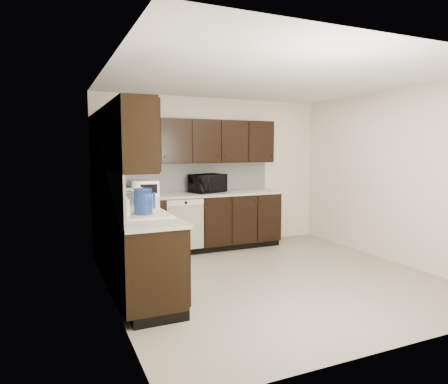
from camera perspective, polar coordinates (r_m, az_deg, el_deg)
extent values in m
plane|color=gray|center=(5.28, 6.96, -12.04)|extent=(4.00, 4.00, 0.00)
plane|color=white|center=(5.10, 7.34, 15.76)|extent=(4.00, 4.00, 0.00)
cube|color=beige|center=(6.82, -1.56, 2.82)|extent=(4.00, 0.02, 2.50)
cube|color=beige|center=(4.36, -16.00, 0.72)|extent=(0.02, 4.00, 2.50)
cube|color=beige|center=(6.31, 22.92, 2.07)|extent=(0.02, 4.00, 2.50)
cube|color=beige|center=(3.49, 24.35, -0.88)|extent=(4.00, 0.02, 2.50)
cube|color=black|center=(6.47, -4.64, -4.53)|extent=(3.00, 0.60, 0.90)
cube|color=black|center=(4.83, -12.67, -8.31)|extent=(0.60, 2.20, 0.90)
cube|color=black|center=(6.58, -4.69, -7.91)|extent=(3.00, 0.54, 0.10)
cube|color=black|center=(4.95, -12.21, -12.77)|extent=(0.54, 2.20, 0.10)
cube|color=#BCB5A4|center=(6.40, -4.67, -0.39)|extent=(3.03, 0.63, 0.04)
cube|color=#BCB5A4|center=(4.74, -12.80, -2.80)|extent=(0.63, 2.23, 0.04)
cube|color=silver|center=(6.64, -5.51, 2.10)|extent=(3.00, 0.02, 0.48)
cube|color=silver|center=(4.96, -16.81, 0.51)|extent=(0.02, 2.80, 0.48)
cube|color=black|center=(6.48, -5.14, 7.22)|extent=(3.00, 0.33, 0.70)
cube|color=black|center=(4.80, -14.95, 7.44)|extent=(0.33, 2.47, 0.70)
cube|color=beige|center=(6.12, -5.51, -4.66)|extent=(0.58, 0.02, 0.78)
cube|color=beige|center=(6.06, -5.53, -1.51)|extent=(0.58, 0.03, 0.08)
cylinder|color=black|center=(6.05, -5.48, -1.53)|extent=(0.04, 0.02, 0.04)
cube|color=beige|center=(4.45, -11.80, -3.03)|extent=(0.54, 0.82, 0.03)
cube|color=beige|center=(4.27, -11.20, -4.55)|extent=(0.42, 0.34, 0.16)
cube|color=beige|center=(4.66, -12.30, -3.69)|extent=(0.42, 0.34, 0.16)
cylinder|color=silver|center=(4.39, -14.64, -1.57)|extent=(0.03, 0.03, 0.26)
cylinder|color=silver|center=(4.39, -14.04, 0.02)|extent=(0.14, 0.02, 0.02)
cylinder|color=#B2B2B7|center=(4.27, -11.21, -4.15)|extent=(0.20, 0.20, 0.10)
imported|color=black|center=(6.52, -2.35, 1.26)|extent=(0.63, 0.51, 0.30)
imported|color=gray|center=(4.61, -9.84, -1.40)|extent=(0.10, 0.10, 0.21)
imported|color=gray|center=(4.23, -13.91, -1.83)|extent=(0.12, 0.12, 0.26)
cube|color=silver|center=(6.19, -11.12, 0.54)|extent=(0.36, 0.27, 0.23)
cube|color=silver|center=(5.35, -13.73, -0.63)|extent=(0.54, 0.46, 0.18)
cylinder|color=navy|center=(4.30, -11.48, -1.45)|extent=(0.21, 0.21, 0.29)
cylinder|color=#0D978E|center=(5.79, -12.72, 0.11)|extent=(0.12, 0.12, 0.22)
cylinder|color=silver|center=(5.47, -12.49, 0.05)|extent=(0.16, 0.16, 0.28)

